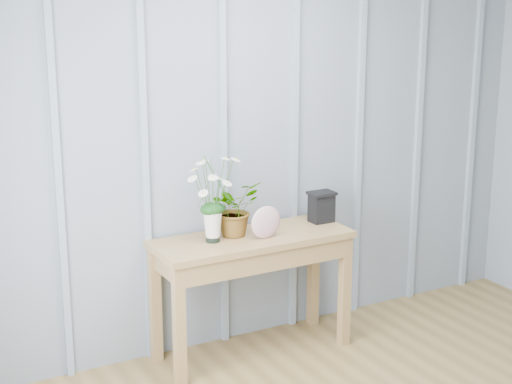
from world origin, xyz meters
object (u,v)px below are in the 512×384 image
sideboard (252,254)px  carved_box (321,207)px  daisy_vase (212,188)px  felt_disc_vessel (266,222)px

sideboard → carved_box: size_ratio=6.19×
daisy_vase → carved_box: size_ratio=2.64×
sideboard → daisy_vase: size_ratio=2.34×
felt_disc_vessel → carved_box: felt_disc_vessel is taller
sideboard → daisy_vase: 0.50m
carved_box → daisy_vase: bearing=-177.4°
daisy_vase → felt_disc_vessel: 0.38m
daisy_vase → felt_disc_vessel: size_ratio=2.62×
felt_disc_vessel → carved_box: (0.47, 0.12, 0.00)m
felt_disc_vessel → carved_box: size_ratio=1.01×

